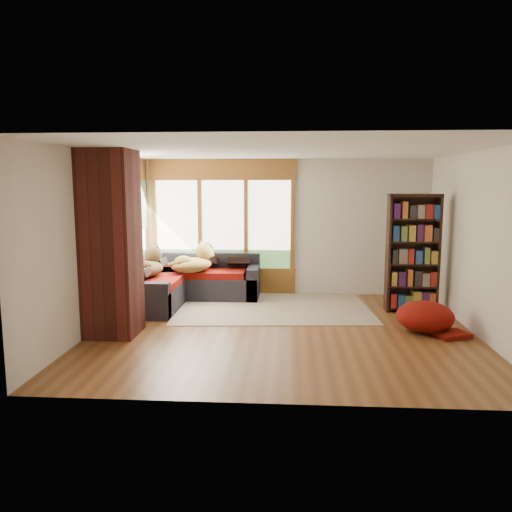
% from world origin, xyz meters
% --- Properties ---
extents(floor, '(5.50, 5.50, 0.00)m').
position_xyz_m(floor, '(0.00, 0.00, 0.00)').
color(floor, brown).
rests_on(floor, ground).
extents(ceiling, '(5.50, 5.50, 0.00)m').
position_xyz_m(ceiling, '(0.00, 0.00, 2.60)').
color(ceiling, white).
extents(wall_back, '(5.50, 0.04, 2.60)m').
position_xyz_m(wall_back, '(0.00, 2.50, 1.30)').
color(wall_back, silver).
rests_on(wall_back, ground).
extents(wall_front, '(5.50, 0.04, 2.60)m').
position_xyz_m(wall_front, '(0.00, -2.50, 1.30)').
color(wall_front, silver).
rests_on(wall_front, ground).
extents(wall_left, '(0.04, 5.00, 2.60)m').
position_xyz_m(wall_left, '(-2.75, 0.00, 1.30)').
color(wall_left, silver).
rests_on(wall_left, ground).
extents(wall_right, '(0.04, 5.00, 2.60)m').
position_xyz_m(wall_right, '(2.75, 0.00, 1.30)').
color(wall_right, silver).
rests_on(wall_right, ground).
extents(windows_back, '(2.82, 0.10, 1.90)m').
position_xyz_m(windows_back, '(-1.20, 2.47, 1.35)').
color(windows_back, brown).
rests_on(windows_back, wall_back).
extents(windows_left, '(0.10, 2.62, 1.90)m').
position_xyz_m(windows_left, '(-2.72, 1.20, 1.35)').
color(windows_left, brown).
rests_on(windows_left, wall_left).
extents(roller_blind, '(0.03, 0.72, 0.90)m').
position_xyz_m(roller_blind, '(-2.69, 2.03, 1.75)').
color(roller_blind, '#687A52').
rests_on(roller_blind, wall_left).
extents(brick_chimney, '(0.70, 0.70, 2.60)m').
position_xyz_m(brick_chimney, '(-2.40, -0.35, 1.30)').
color(brick_chimney, '#471914').
rests_on(brick_chimney, ground).
extents(sectional_sofa, '(2.20, 2.20, 0.80)m').
position_xyz_m(sectional_sofa, '(-1.95, 1.70, 0.30)').
color(sectional_sofa, black).
rests_on(sectional_sofa, ground).
extents(area_rug, '(3.48, 2.76, 0.01)m').
position_xyz_m(area_rug, '(-0.20, 1.45, 0.01)').
color(area_rug, beige).
rests_on(area_rug, ground).
extents(bookshelf, '(0.84, 0.28, 1.97)m').
position_xyz_m(bookshelf, '(2.14, 1.25, 0.99)').
color(bookshelf, black).
rests_on(bookshelf, ground).
extents(pouf, '(0.85, 0.85, 0.44)m').
position_xyz_m(pouf, '(2.07, 0.07, 0.23)').
color(pouf, maroon).
rests_on(pouf, area_rug).
extents(dog_tan, '(0.93, 0.93, 0.46)m').
position_xyz_m(dog_tan, '(-1.62, 1.75, 0.77)').
color(dog_tan, olive).
rests_on(dog_tan, sectional_sofa).
extents(dog_brindle, '(0.61, 0.88, 0.45)m').
position_xyz_m(dog_brindle, '(-2.35, 1.30, 0.76)').
color(dog_brindle, '#362714').
rests_on(dog_brindle, sectional_sofa).
extents(throw_pillows, '(1.98, 1.68, 0.45)m').
position_xyz_m(throw_pillows, '(-1.86, 1.75, 0.76)').
color(throw_pillows, black).
rests_on(throw_pillows, sectional_sofa).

